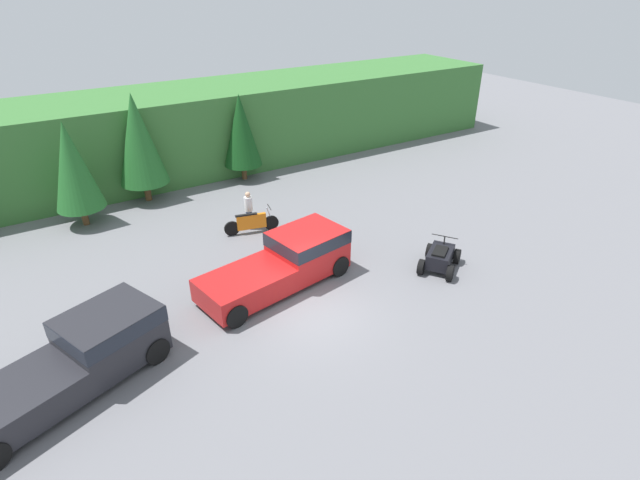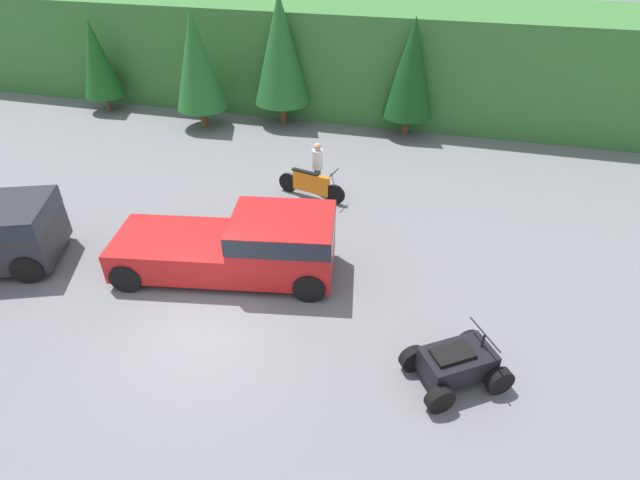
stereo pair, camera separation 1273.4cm
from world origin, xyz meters
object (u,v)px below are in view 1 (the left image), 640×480
pickup_truck_second (80,355)px  quad_atv (440,258)px  rider_person (249,209)px  dirt_bike (252,223)px  pickup_truck_red (287,260)px

pickup_truck_second → quad_atv: (12.84, -0.85, -0.49)m
quad_atv → rider_person: size_ratio=1.34×
pickup_truck_second → dirt_bike: pickup_truck_second is taller
dirt_bike → rider_person: size_ratio=1.36×
pickup_truck_second → rider_person: 10.19m
pickup_truck_red → pickup_truck_second: same height
dirt_bike → pickup_truck_second: bearing=-130.7°
rider_person → dirt_bike: bearing=-106.8°
pickup_truck_red → quad_atv: 5.97m
dirt_bike → quad_atv: bearing=-40.6°
quad_atv → pickup_truck_second: bearing=142.6°
pickup_truck_second → rider_person: size_ratio=3.41×
pickup_truck_red → pickup_truck_second: size_ratio=1.00×
dirt_bike → rider_person: (0.10, 0.44, 0.49)m
quad_atv → dirt_bike: bearing=92.8°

